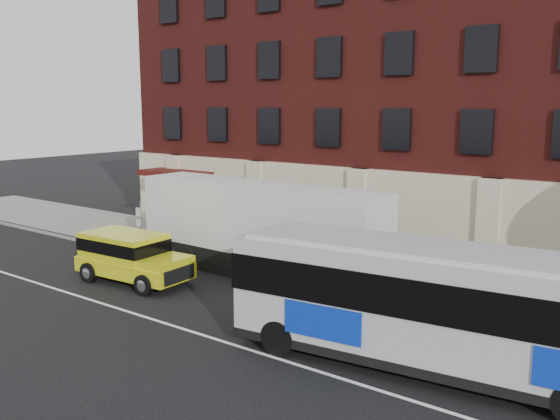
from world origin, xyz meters
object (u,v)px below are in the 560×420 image
Objects in this scene: yellow_suv at (130,254)px; shipping_container at (259,230)px; sign_pole at (140,224)px; city_bus at (461,308)px.

shipping_container is (3.47, 3.90, 0.77)m from yellow_suv.
shipping_container is at bearing 48.37° from yellow_suv.
yellow_suv is (3.18, -3.24, -0.33)m from sign_pole.
shipping_container is (6.65, 0.66, 0.44)m from sign_pole.
yellow_suv is 5.28m from shipping_container.
shipping_container reaches higher than sign_pole.
yellow_suv is 0.45× the size of shipping_container.
city_bus is 1.10× the size of shipping_container.
city_bus is at bearing -12.43° from sign_pole.
sign_pole is 0.20× the size of city_bus.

